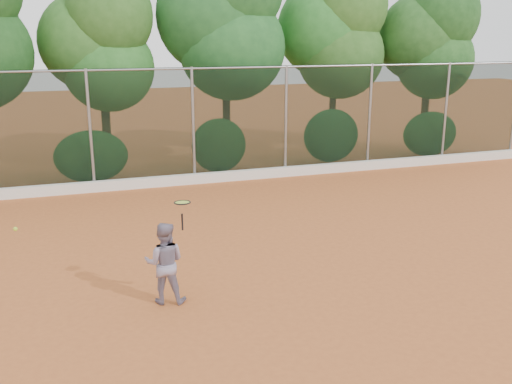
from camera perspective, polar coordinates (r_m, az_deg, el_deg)
name	(u,v)px	position (r m, az deg, el deg)	size (l,w,h in m)	color
ground	(272,266)	(11.36, 1.61, -7.37)	(80.00, 80.00, 0.00)	#B35B2A
concrete_curb	(196,179)	(17.56, -6.02, 1.34)	(24.00, 0.20, 0.30)	silver
tennis_player	(165,263)	(9.76, -9.13, -7.01)	(0.69, 0.54, 1.42)	gray
chainlink_fence	(193,122)	(17.40, -6.31, 6.94)	(24.09, 0.09, 3.50)	black
foliage_backdrop	(161,35)	(19.06, -9.52, 15.23)	(23.70, 3.63, 7.55)	#3D2B17
tennis_racket	(182,205)	(9.31, -7.38, -1.28)	(0.30, 0.30, 0.51)	black
tennis_ball_in_flight	(15,229)	(9.90, -22.93, -3.43)	(0.07, 0.07, 0.07)	#B1D730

